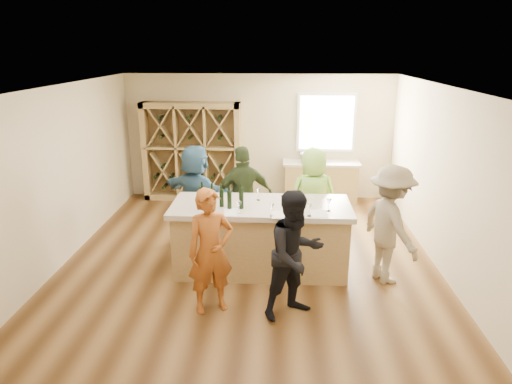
{
  "coord_description": "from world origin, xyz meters",
  "views": [
    {
      "loc": [
        0.45,
        -6.71,
        3.36
      ],
      "look_at": [
        0.1,
        0.2,
        1.15
      ],
      "focal_mm": 32.0,
      "sensor_mm": 36.0,
      "label": 1
    }
  ],
  "objects_px": {
    "tasting_counter_base": "(261,240)",
    "person_far_left": "(196,194)",
    "wine_bottle_c": "(222,198)",
    "wine_bottle_b": "(212,199)",
    "person_far_mid": "(244,197)",
    "wine_bottle_d": "(229,200)",
    "wine_bottle_a": "(202,197)",
    "person_far_right": "(313,198)",
    "person_server": "(390,225)",
    "person_near_right": "(296,255)",
    "person_near_left": "(211,251)",
    "wine_bottle_e": "(241,199)",
    "wine_rack": "(192,152)",
    "sink": "(312,158)"
  },
  "relations": [
    {
      "from": "wine_rack",
      "to": "person_near_right",
      "type": "relative_size",
      "value": 1.3
    },
    {
      "from": "wine_bottle_c",
      "to": "person_far_right",
      "type": "distance_m",
      "value": 1.83
    },
    {
      "from": "person_far_right",
      "to": "wine_bottle_d",
      "type": "bearing_deg",
      "value": 29.58
    },
    {
      "from": "person_near_right",
      "to": "person_server",
      "type": "bearing_deg",
      "value": 1.88
    },
    {
      "from": "person_far_mid",
      "to": "person_far_left",
      "type": "height_order",
      "value": "person_far_mid"
    },
    {
      "from": "person_near_right",
      "to": "person_far_mid",
      "type": "bearing_deg",
      "value": 77.67
    },
    {
      "from": "wine_bottle_d",
      "to": "wine_bottle_a",
      "type": "bearing_deg",
      "value": 176.97
    },
    {
      "from": "sink",
      "to": "person_near_right",
      "type": "bearing_deg",
      "value": -96.34
    },
    {
      "from": "wine_bottle_e",
      "to": "person_server",
      "type": "distance_m",
      "value": 2.2
    },
    {
      "from": "person_near_left",
      "to": "person_near_right",
      "type": "relative_size",
      "value": 0.99
    },
    {
      "from": "wine_bottle_e",
      "to": "person_far_right",
      "type": "relative_size",
      "value": 0.16
    },
    {
      "from": "sink",
      "to": "person_server",
      "type": "xyz_separation_m",
      "value": [
        0.89,
        -3.66,
        -0.12
      ]
    },
    {
      "from": "sink",
      "to": "wine_bottle_e",
      "type": "relative_size",
      "value": 1.88
    },
    {
      "from": "wine_bottle_a",
      "to": "person_far_mid",
      "type": "bearing_deg",
      "value": 64.37
    },
    {
      "from": "person_far_mid",
      "to": "person_far_right",
      "type": "xyz_separation_m",
      "value": [
        1.19,
        0.06,
        -0.01
      ]
    },
    {
      "from": "wine_bottle_a",
      "to": "wine_bottle_c",
      "type": "height_order",
      "value": "wine_bottle_a"
    },
    {
      "from": "wine_rack",
      "to": "wine_bottle_a",
      "type": "xyz_separation_m",
      "value": [
        0.84,
        -3.65,
        0.14
      ]
    },
    {
      "from": "tasting_counter_base",
      "to": "person_server",
      "type": "bearing_deg",
      "value": -8.04
    },
    {
      "from": "person_server",
      "to": "person_far_mid",
      "type": "xyz_separation_m",
      "value": [
        -2.22,
        1.17,
        -0.0
      ]
    },
    {
      "from": "sink",
      "to": "tasting_counter_base",
      "type": "xyz_separation_m",
      "value": [
        -1.0,
        -3.39,
        -0.51
      ]
    },
    {
      "from": "wine_bottle_c",
      "to": "person_far_mid",
      "type": "relative_size",
      "value": 0.15
    },
    {
      "from": "wine_bottle_c",
      "to": "wine_bottle_e",
      "type": "xyz_separation_m",
      "value": [
        0.3,
        -0.07,
        0.01
      ]
    },
    {
      "from": "person_far_right",
      "to": "wine_bottle_a",
      "type": "bearing_deg",
      "value": 21.64
    },
    {
      "from": "sink",
      "to": "wine_bottle_b",
      "type": "bearing_deg",
      "value": -115.3
    },
    {
      "from": "person_far_left",
      "to": "person_near_left",
      "type": "bearing_deg",
      "value": 135.76
    },
    {
      "from": "wine_bottle_a",
      "to": "person_server",
      "type": "height_order",
      "value": "person_server"
    },
    {
      "from": "wine_bottle_b",
      "to": "person_near_left",
      "type": "bearing_deg",
      "value": -83.76
    },
    {
      "from": "sink",
      "to": "person_far_mid",
      "type": "xyz_separation_m",
      "value": [
        -1.34,
        -2.49,
        -0.12
      ]
    },
    {
      "from": "person_server",
      "to": "tasting_counter_base",
      "type": "bearing_deg",
      "value": 58.78
    },
    {
      "from": "wine_bottle_c",
      "to": "wine_bottle_e",
      "type": "relative_size",
      "value": 0.95
    },
    {
      "from": "wine_rack",
      "to": "person_server",
      "type": "relative_size",
      "value": 1.23
    },
    {
      "from": "wine_bottle_a",
      "to": "person_near_right",
      "type": "bearing_deg",
      "value": -38.13
    },
    {
      "from": "person_far_right",
      "to": "sink",
      "type": "bearing_deg",
      "value": -105.8
    },
    {
      "from": "wine_bottle_a",
      "to": "wine_bottle_d",
      "type": "distance_m",
      "value": 0.41
    },
    {
      "from": "tasting_counter_base",
      "to": "person_far_left",
      "type": "distance_m",
      "value": 1.62
    },
    {
      "from": "sink",
      "to": "wine_bottle_d",
      "type": "relative_size",
      "value": 1.99
    },
    {
      "from": "person_server",
      "to": "person_far_left",
      "type": "bearing_deg",
      "value": 43.86
    },
    {
      "from": "wine_bottle_c",
      "to": "person_near_right",
      "type": "distance_m",
      "value": 1.6
    },
    {
      "from": "wine_bottle_a",
      "to": "wine_bottle_e",
      "type": "distance_m",
      "value": 0.58
    },
    {
      "from": "person_near_left",
      "to": "person_far_mid",
      "type": "bearing_deg",
      "value": 57.87
    },
    {
      "from": "sink",
      "to": "person_near_left",
      "type": "xyz_separation_m",
      "value": [
        -1.61,
        -4.58,
        -0.17
      ]
    },
    {
      "from": "wine_rack",
      "to": "wine_bottle_a",
      "type": "distance_m",
      "value": 3.75
    },
    {
      "from": "wine_bottle_d",
      "to": "wine_bottle_e",
      "type": "height_order",
      "value": "wine_bottle_e"
    },
    {
      "from": "person_near_left",
      "to": "person_near_right",
      "type": "height_order",
      "value": "person_near_right"
    },
    {
      "from": "sink",
      "to": "person_server",
      "type": "bearing_deg",
      "value": -76.39
    },
    {
      "from": "sink",
      "to": "person_server",
      "type": "height_order",
      "value": "person_server"
    },
    {
      "from": "wine_bottle_e",
      "to": "person_far_right",
      "type": "height_order",
      "value": "person_far_right"
    },
    {
      "from": "sink",
      "to": "wine_bottle_d",
      "type": "distance_m",
      "value": 3.9
    },
    {
      "from": "wine_bottle_e",
      "to": "person_near_left",
      "type": "relative_size",
      "value": 0.17
    },
    {
      "from": "wine_bottle_c",
      "to": "wine_bottle_b",
      "type": "bearing_deg",
      "value": -139.66
    }
  ]
}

